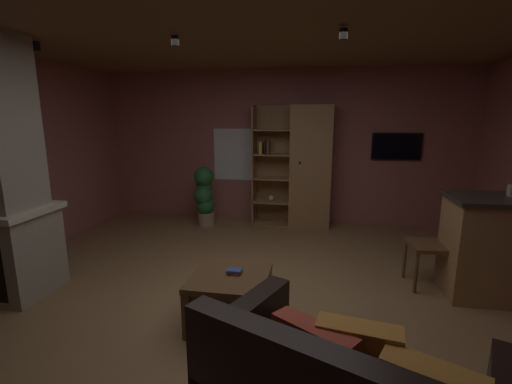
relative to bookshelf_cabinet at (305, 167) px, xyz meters
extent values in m
cube|color=olive|center=(-0.40, -2.74, -0.99)|extent=(6.14, 5.97, 0.02)
cube|color=#9E5B56|center=(-0.40, 0.27, 0.29)|extent=(6.26, 0.06, 2.56)
cube|color=brown|center=(-0.40, -2.74, 1.58)|extent=(6.14, 5.97, 0.02)
cube|color=white|center=(-1.23, 0.24, 0.16)|extent=(0.76, 0.01, 0.89)
cube|color=gray|center=(-2.92, -2.88, -0.56)|extent=(0.87, 0.67, 0.85)
cube|color=#997047|center=(0.09, -0.01, 0.01)|extent=(0.66, 0.38, 1.98)
cube|color=#997047|center=(-0.55, 0.17, 0.01)|extent=(0.61, 0.02, 1.98)
cube|color=#997047|center=(-0.84, -0.01, 0.01)|extent=(0.02, 0.38, 1.98)
sphere|color=black|center=(-0.08, -0.21, 0.10)|extent=(0.04, 0.04, 0.04)
cube|color=#997047|center=(-0.55, -0.01, -0.97)|extent=(0.61, 0.38, 0.02)
cube|color=#997047|center=(-0.55, -0.01, -0.59)|extent=(0.61, 0.38, 0.02)
cube|color=#997047|center=(-0.55, -0.01, -0.19)|extent=(0.61, 0.38, 0.02)
cube|color=#997047|center=(-0.55, -0.01, 0.20)|extent=(0.61, 0.38, 0.02)
cube|color=#997047|center=(-0.55, -0.01, 0.60)|extent=(0.61, 0.38, 0.02)
cube|color=gold|center=(-0.71, -0.06, 0.32)|extent=(0.05, 0.23, 0.20)
cube|color=black|center=(-0.63, -0.06, 0.33)|extent=(0.04, 0.23, 0.23)
cube|color=brown|center=(-0.61, -0.06, 0.33)|extent=(0.04, 0.23, 0.23)
sphere|color=beige|center=(-0.55, -0.01, -0.54)|extent=(0.10, 0.10, 0.10)
cube|color=black|center=(-0.20, -3.86, -0.65)|extent=(0.49, 0.86, 0.67)
cube|color=#C67F33|center=(0.45, -4.12, -0.43)|extent=(0.45, 0.23, 0.42)
cube|color=#AD3D2D|center=(0.22, -4.16, -0.42)|extent=(0.48, 0.39, 0.38)
cube|color=brown|center=(-0.51, -3.04, -0.55)|extent=(0.66, 0.65, 0.05)
cube|color=brown|center=(-0.51, -3.04, -0.62)|extent=(0.60, 0.59, 0.08)
cube|color=brown|center=(-0.80, -3.33, -0.78)|extent=(0.07, 0.07, 0.40)
cube|color=brown|center=(-0.22, -3.33, -0.78)|extent=(0.07, 0.07, 0.40)
cube|color=brown|center=(-0.80, -2.76, -0.78)|extent=(0.07, 0.07, 0.40)
cube|color=brown|center=(-0.22, -2.76, -0.78)|extent=(0.07, 0.07, 0.40)
cube|color=#B22D2D|center=(-0.47, -3.01, -0.52)|extent=(0.13, 0.11, 0.02)
cube|color=#2D4C8C|center=(-0.48, -3.01, -0.50)|extent=(0.13, 0.09, 0.02)
cube|color=brown|center=(1.41, -1.98, -0.52)|extent=(0.46, 0.46, 0.04)
cube|color=brown|center=(1.60, -1.96, -0.28)|extent=(0.08, 0.40, 0.44)
cylinder|color=brown|center=(1.21, -1.82, -0.75)|extent=(0.04, 0.04, 0.46)
cylinder|color=brown|center=(1.25, -2.17, -0.75)|extent=(0.04, 0.04, 0.46)
cylinder|color=brown|center=(1.57, -1.78, -0.75)|extent=(0.04, 0.04, 0.46)
cylinder|color=brown|center=(1.60, -2.14, -0.75)|extent=(0.04, 0.04, 0.46)
cylinder|color=#9E896B|center=(-1.62, -0.27, -0.87)|extent=(0.28, 0.28, 0.22)
sphere|color=#235B2D|center=(-1.62, -0.29, -0.64)|extent=(0.30, 0.30, 0.30)
sphere|color=#235B2D|center=(-1.65, -0.31, -0.47)|extent=(0.31, 0.31, 0.31)
sphere|color=#235B2D|center=(-1.65, -0.24, -0.32)|extent=(0.26, 0.26, 0.26)
sphere|color=#235B2D|center=(-1.64, -0.29, -0.15)|extent=(0.32, 0.32, 0.32)
cube|color=black|center=(1.43, 0.21, 0.34)|extent=(0.76, 0.05, 0.43)
cube|color=black|center=(1.43, 0.19, 0.34)|extent=(0.72, 0.01, 0.39)
cylinder|color=black|center=(-2.60, -2.48, 1.50)|extent=(0.07, 0.07, 0.09)
cylinder|color=black|center=(-1.14, -2.49, 1.50)|extent=(0.07, 0.07, 0.09)
cylinder|color=black|center=(0.38, -2.51, 1.50)|extent=(0.07, 0.07, 0.09)
camera|label=1|loc=(0.21, -5.83, 0.82)|focal=25.03mm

